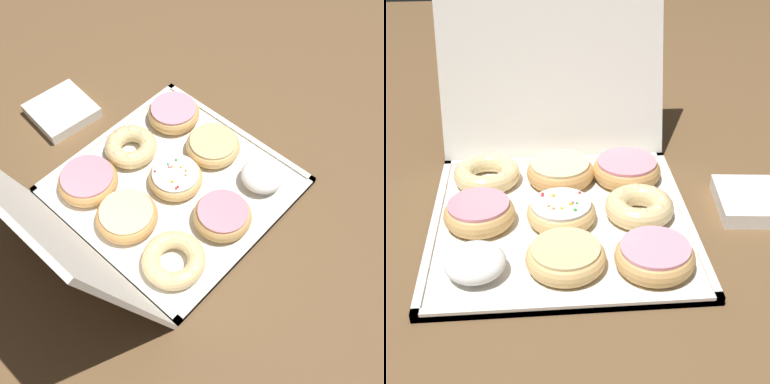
% 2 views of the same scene
% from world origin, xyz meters
% --- Properties ---
extents(ground_plane, '(3.00, 3.00, 0.00)m').
position_xyz_m(ground_plane, '(0.00, 0.00, 0.00)').
color(ground_plane, brown).
extents(donut_box, '(0.41, 0.41, 0.01)m').
position_xyz_m(donut_box, '(0.00, 0.00, 0.01)').
color(donut_box, silver).
rests_on(donut_box, ground).
extents(box_lid_open, '(0.41, 0.13, 0.40)m').
position_xyz_m(box_lid_open, '(0.00, 0.27, 0.20)').
color(box_lid_open, silver).
rests_on(box_lid_open, ground).
extents(powdered_filled_donut_0, '(0.09, 0.09, 0.04)m').
position_xyz_m(powdered_filled_donut_0, '(-0.13, -0.12, 0.03)').
color(powdered_filled_donut_0, white).
rests_on(powdered_filled_donut_0, donut_box).
extents(glazed_ring_donut_1, '(0.11, 0.11, 0.03)m').
position_xyz_m(glazed_ring_donut_1, '(-0.00, -0.12, 0.03)').
color(glazed_ring_donut_1, '#E5B770').
rests_on(glazed_ring_donut_1, donut_box).
extents(pink_frosted_donut_2, '(0.11, 0.11, 0.04)m').
position_xyz_m(pink_frosted_donut_2, '(0.12, -0.13, 0.03)').
color(pink_frosted_donut_2, tan).
rests_on(pink_frosted_donut_2, donut_box).
extents(pink_frosted_donut_3, '(0.11, 0.11, 0.04)m').
position_xyz_m(pink_frosted_donut_3, '(-0.13, -0.00, 0.03)').
color(pink_frosted_donut_3, tan).
rests_on(pink_frosted_donut_3, donut_box).
extents(sprinkle_donut_4, '(0.11, 0.11, 0.04)m').
position_xyz_m(sprinkle_donut_4, '(0.00, -0.01, 0.03)').
color(sprinkle_donut_4, '#E5B770').
rests_on(sprinkle_donut_4, donut_box).
extents(cruller_donut_5, '(0.11, 0.11, 0.04)m').
position_xyz_m(cruller_donut_5, '(0.12, 0.00, 0.03)').
color(cruller_donut_5, '#EACC8C').
rests_on(cruller_donut_5, donut_box).
extents(cruller_donut_6, '(0.12, 0.12, 0.04)m').
position_xyz_m(cruller_donut_6, '(-0.12, 0.13, 0.03)').
color(cruller_donut_6, '#EACC8C').
rests_on(cruller_donut_6, donut_box).
extents(glazed_ring_donut_7, '(0.12, 0.12, 0.04)m').
position_xyz_m(glazed_ring_donut_7, '(0.01, 0.12, 0.03)').
color(glazed_ring_donut_7, tan).
rests_on(glazed_ring_donut_7, donut_box).
extents(pink_frosted_donut_8, '(0.12, 0.12, 0.04)m').
position_xyz_m(pink_frosted_donut_8, '(0.12, 0.12, 0.03)').
color(pink_frosted_donut_8, tan).
rests_on(pink_frosted_donut_8, donut_box).
extents(napkin_stack, '(0.14, 0.14, 0.03)m').
position_xyz_m(napkin_stack, '(0.33, 0.03, 0.01)').
color(napkin_stack, white).
rests_on(napkin_stack, ground).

